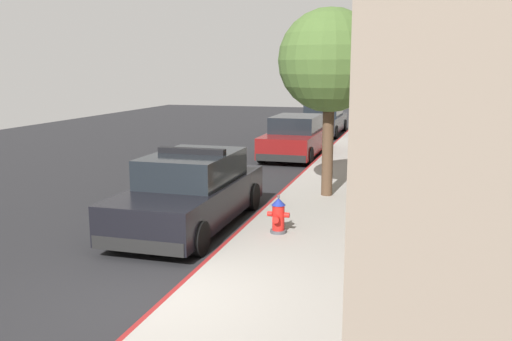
{
  "coord_description": "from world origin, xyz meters",
  "views": [
    {
      "loc": [
        3.2,
        -6.74,
        3.35
      ],
      "look_at": [
        -0.26,
        5.28,
        1.0
      ],
      "focal_mm": 38.45,
      "sensor_mm": 36.0,
      "label": 1
    }
  ],
  "objects_px": {
    "parked_car_silver_ahead": "(296,137)",
    "street_tree": "(330,61)",
    "police_cruiser": "(191,192)",
    "fire_hydrant": "(278,216)",
    "parked_car_dark_far": "(323,120)"
  },
  "relations": [
    {
      "from": "fire_hydrant",
      "to": "street_tree",
      "type": "xyz_separation_m",
      "value": [
        0.41,
        3.51,
        3.0
      ]
    },
    {
      "from": "parked_car_silver_ahead",
      "to": "parked_car_dark_far",
      "type": "distance_m",
      "value": 7.44
    },
    {
      "from": "parked_car_dark_far",
      "to": "fire_hydrant",
      "type": "xyz_separation_m",
      "value": [
        1.99,
        -17.73,
        -0.24
      ]
    },
    {
      "from": "parked_car_dark_far",
      "to": "street_tree",
      "type": "relative_size",
      "value": 1.04
    },
    {
      "from": "police_cruiser",
      "to": "street_tree",
      "type": "height_order",
      "value": "street_tree"
    },
    {
      "from": "parked_car_silver_ahead",
      "to": "parked_car_dark_far",
      "type": "xyz_separation_m",
      "value": [
        -0.14,
        7.44,
        0.0
      ]
    },
    {
      "from": "police_cruiser",
      "to": "fire_hydrant",
      "type": "relative_size",
      "value": 6.37
    },
    {
      "from": "parked_car_silver_ahead",
      "to": "police_cruiser",
      "type": "bearing_deg",
      "value": -91.05
    },
    {
      "from": "parked_car_dark_far",
      "to": "street_tree",
      "type": "distance_m",
      "value": 14.68
    },
    {
      "from": "fire_hydrant",
      "to": "police_cruiser",
      "type": "bearing_deg",
      "value": 166.75
    },
    {
      "from": "police_cruiser",
      "to": "street_tree",
      "type": "xyz_separation_m",
      "value": [
        2.43,
        3.04,
        2.76
      ]
    },
    {
      "from": "police_cruiser",
      "to": "parked_car_dark_far",
      "type": "distance_m",
      "value": 17.25
    },
    {
      "from": "parked_car_silver_ahead",
      "to": "street_tree",
      "type": "xyz_separation_m",
      "value": [
        2.25,
        -6.77,
        2.77
      ]
    },
    {
      "from": "parked_car_silver_ahead",
      "to": "street_tree",
      "type": "relative_size",
      "value": 1.04
    },
    {
      "from": "fire_hydrant",
      "to": "parked_car_dark_far",
      "type": "bearing_deg",
      "value": 96.39
    }
  ]
}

